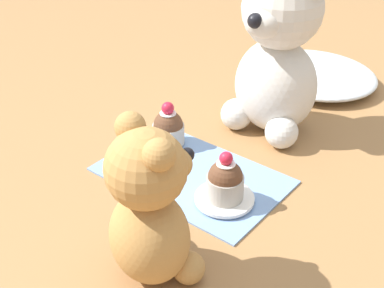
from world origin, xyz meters
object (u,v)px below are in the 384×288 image
Objects in this scene: teddy_bear_cream at (277,54)px; cupcake_near_cream_bear at (168,128)px; saucer_plate at (224,198)px; cupcake_near_tan_bear at (225,181)px; teddy_bear_tan at (150,209)px.

teddy_bear_cream is 0.20m from cupcake_near_cream_bear.
teddy_bear_cream reaches higher than saucer_plate.
cupcake_near_tan_bear is (0.06, -0.21, -0.10)m from teddy_bear_cream.
cupcake_near_tan_bear is at bearing -22.63° from cupcake_near_cream_bear.
cupcake_near_tan_bear is at bearing -66.92° from teddy_bear_tan.
teddy_bear_cream is 0.24m from cupcake_near_tan_bear.
teddy_bear_cream is 3.38× the size of saucer_plate.
teddy_bear_tan is at bearing -53.13° from cupcake_near_cream_bear.
teddy_bear_cream is 3.86× the size of cupcake_near_cream_bear.
teddy_bear_tan is 0.16m from cupcake_near_tan_bear.
saucer_plate is (0.16, -0.06, -0.02)m from cupcake_near_cream_bear.
saucer_plate is at bearing -72.56° from teddy_bear_cream.
cupcake_near_tan_bear is at bearing 180.00° from saucer_plate.
cupcake_near_cream_bear is at bearing 157.37° from cupcake_near_tan_bear.
cupcake_near_cream_bear is 0.17m from cupcake_near_tan_bear.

